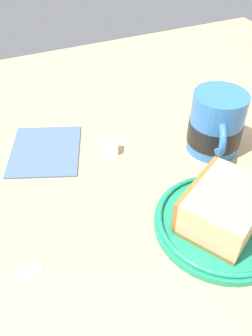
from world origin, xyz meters
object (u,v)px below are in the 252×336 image
at_px(small_plate, 222,223).
at_px(sugar_cube, 112,147).
at_px(tea_mug, 216,125).
at_px(folded_napkin, 45,150).
at_px(teaspoon, 14,279).
at_px(cake_slice, 224,207).

distance_m(small_plate, sugar_cube, 0.22).
bearing_deg(tea_mug, small_plate, 150.05).
bearing_deg(small_plate, sugar_cube, 19.00).
distance_m(small_plate, folded_napkin, 0.30).
relative_size(small_plate, teaspoon, 1.45).
xyz_separation_m(small_plate, tea_mug, (0.15, -0.08, 0.04)).
height_order(small_plate, folded_napkin, small_plate).
height_order(small_plate, cake_slice, cake_slice).
bearing_deg(folded_napkin, sugar_cube, -114.47).
relative_size(cake_slice, tea_mug, 1.29).
height_order(teaspoon, folded_napkin, teaspoon).
relative_size(cake_slice, folded_napkin, 1.06).
bearing_deg(folded_napkin, tea_mug, -112.42).
height_order(small_plate, teaspoon, small_plate).
height_order(tea_mug, folded_napkin, tea_mug).
distance_m(tea_mug, sugar_cube, 0.17).
relative_size(folded_napkin, sugar_cube, 6.55).
bearing_deg(sugar_cube, small_plate, -161.00).
distance_m(cake_slice, sugar_cube, 0.22).
relative_size(small_plate, folded_napkin, 1.36).
height_order(teaspoon, sugar_cube, sugar_cube).
relative_size(small_plate, sugar_cube, 8.92).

